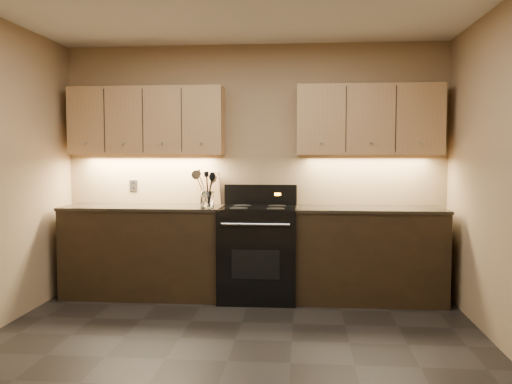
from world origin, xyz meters
TOP-DOWN VIEW (x-y plane):
  - floor at (0.00, 0.00)m, footprint 4.00×4.00m
  - wall_back at (0.00, 2.00)m, footprint 4.00×0.04m
  - counter_left at (-1.10, 1.70)m, footprint 1.62×0.62m
  - counter_right at (1.18, 1.70)m, footprint 1.46×0.62m
  - stove at (0.08, 1.68)m, footprint 0.76×0.68m
  - upper_cab_left at (-1.10, 1.85)m, footprint 1.60×0.30m
  - upper_cab_right at (1.18, 1.85)m, footprint 1.44×0.30m
  - outlet_plate at (-1.30, 1.99)m, footprint 0.08×0.01m
  - utensil_crock at (-0.42, 1.56)m, footprint 0.13×0.13m
  - cutting_board at (-0.48, 1.97)m, footprint 0.28×0.14m
  - wooden_spoon at (-0.46, 1.55)m, footprint 0.18×0.11m
  - black_spoon at (-0.42, 1.58)m, footprint 0.12×0.09m
  - black_turner at (-0.40, 1.54)m, footprint 0.13×0.14m
  - steel_spatula at (-0.39, 1.57)m, footprint 0.23×0.11m
  - steel_skimmer at (-0.40, 1.55)m, footprint 0.23×0.11m

SIDE VIEW (x-z plane):
  - floor at x=0.00m, z-range 0.00..0.00m
  - counter_left at x=-1.10m, z-range 0.00..0.93m
  - counter_right at x=1.18m, z-range 0.00..0.93m
  - stove at x=0.08m, z-range -0.09..1.05m
  - utensil_crock at x=-0.42m, z-range 0.92..1.09m
  - cutting_board at x=-0.48m, z-range 0.93..1.28m
  - wooden_spoon at x=-0.46m, z-range 0.95..1.27m
  - black_spoon at x=-0.42m, z-range 0.94..1.28m
  - outlet_plate at x=-1.30m, z-range 1.06..1.18m
  - black_turner at x=-0.40m, z-range 0.94..1.31m
  - steel_skimmer at x=-0.40m, z-range 0.94..1.31m
  - steel_spatula at x=-0.39m, z-range 0.94..1.34m
  - wall_back at x=0.00m, z-range 0.00..2.60m
  - upper_cab_left at x=-1.10m, z-range 1.45..2.15m
  - upper_cab_right at x=1.18m, z-range 1.45..2.15m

